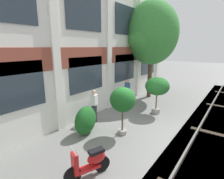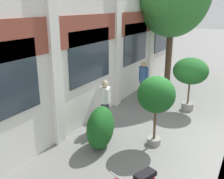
# 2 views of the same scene
# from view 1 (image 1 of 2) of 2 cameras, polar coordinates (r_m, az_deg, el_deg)

# --- Properties ---
(ground_plane) EXTENTS (80.00, 80.00, 0.00)m
(ground_plane) POSITION_cam_1_polar(r_m,az_deg,el_deg) (7.84, 7.98, -13.46)
(ground_plane) COLOR slate
(apartment_facade) EXTENTS (18.00, 0.64, 8.36)m
(apartment_facade) POSITION_cam_1_polar(r_m,az_deg,el_deg) (8.89, -9.84, 17.36)
(apartment_facade) COLOR silver
(apartment_facade) RESTS_ON ground
(rail_tracks) EXTENTS (25.64, 2.80, 0.43)m
(rail_tracks) POSITION_cam_1_polar(r_m,az_deg,el_deg) (7.22, 29.54, -19.10)
(rail_tracks) COLOR #423F3A
(rail_tracks) RESTS_ON ground
(broadleaf_tree) EXTENTS (3.70, 3.52, 6.59)m
(broadleaf_tree) POSITION_cam_1_polar(r_m,az_deg,el_deg) (12.67, 12.88, 17.08)
(broadleaf_tree) COLOR #4C3826
(broadleaf_tree) RESTS_ON ground
(potted_plant_tall_urn) EXTENTS (1.04, 1.04, 2.02)m
(potted_plant_tall_urn) POSITION_cam_1_polar(r_m,az_deg,el_deg) (7.05, 3.52, -3.61)
(potted_plant_tall_urn) COLOR gray
(potted_plant_tall_urn) RESTS_ON ground
(potted_plant_terracotta_small) EXTENTS (1.28, 1.28, 2.01)m
(potted_plant_terracotta_small) POSITION_cam_1_polar(r_m,az_deg,el_deg) (9.63, 14.54, 0.78)
(potted_plant_terracotta_small) COLOR gray
(potted_plant_terracotta_small) RESTS_ON ground
(scooter_near_curb) EXTENTS (1.32, 0.69, 0.98)m
(scooter_near_curb) POSITION_cam_1_polar(r_m,az_deg,el_deg) (5.31, -7.19, -22.57)
(scooter_near_curb) COLOR black
(scooter_near_curb) RESTS_ON ground
(resident_by_doorway) EXTENTS (0.34, 0.48, 1.70)m
(resident_by_doorway) POSITION_cam_1_polar(r_m,az_deg,el_deg) (10.48, 4.99, -0.96)
(resident_by_doorway) COLOR #282833
(resident_by_doorway) RESTS_ON ground
(resident_watching_tracks) EXTENTS (0.37, 0.43, 1.61)m
(resident_watching_tracks) POSITION_cam_1_polar(r_m,az_deg,el_deg) (8.41, -5.86, -5.09)
(resident_watching_tracks) COLOR #282833
(resident_watching_tracks) RESTS_ON ground
(topiary_hedge) EXTENTS (1.37, 0.97, 1.18)m
(topiary_hedge) POSITION_cam_1_polar(r_m,az_deg,el_deg) (7.46, -8.60, -9.93)
(topiary_hedge) COLOR #19561E
(topiary_hedge) RESTS_ON ground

